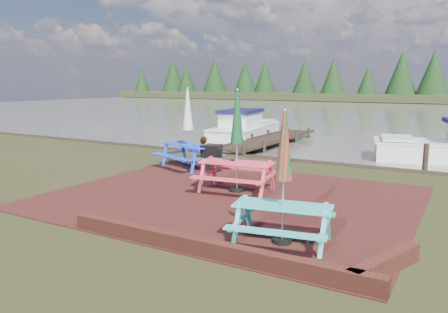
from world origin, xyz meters
TOP-DOWN VIEW (x-y plane):
  - ground at (0.00, 0.00)m, footprint 120.00×120.00m
  - paving at (0.00, 1.00)m, footprint 9.00×7.50m
  - brick_wall at (2.15, -2.42)m, footprint 6.21×1.79m
  - water at (0.00, 37.00)m, footprint 120.00×60.00m
  - far_treeline at (0.00, 66.00)m, footprint 120.00×10.00m
  - picnic_table_teal at (2.42, -1.39)m, footprint 2.03×1.87m
  - picnic_table_red at (-0.13, 1.60)m, footprint 2.20×2.01m
  - picnic_table_blue at (-3.15, 3.69)m, footprint 2.46×2.33m
  - chalkboard at (-2.14, 3.58)m, footprint 0.60×0.65m
  - jetty at (-3.50, 11.28)m, footprint 1.76×9.08m
  - boat_jetty at (-5.65, 12.82)m, footprint 3.01×6.63m
  - person at (-3.89, 5.86)m, footprint 0.62×0.42m

SIDE VIEW (x-z plane):
  - ground at x=0.00m, z-range 0.00..0.00m
  - water at x=0.00m, z-range -0.01..0.01m
  - paving at x=0.00m, z-range 0.00..0.02m
  - jetty at x=-3.50m, z-range -0.39..0.61m
  - brick_wall at x=2.15m, z-range 0.00..0.30m
  - boat_jetty at x=-5.65m, z-range -0.57..1.29m
  - chalkboard at x=-2.14m, z-range 0.02..0.93m
  - person at x=-3.89m, z-range 0.00..1.65m
  - picnic_table_teal at x=2.42m, z-range -0.37..2.10m
  - picnic_table_blue at x=-3.15m, z-range -0.41..2.34m
  - picnic_table_red at x=-0.13m, z-range -0.41..2.34m
  - far_treeline at x=0.00m, z-range -0.77..7.33m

